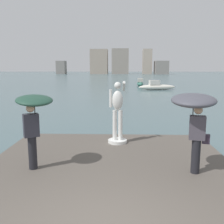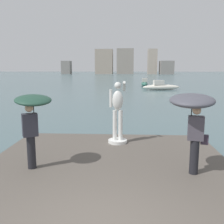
# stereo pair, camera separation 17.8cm
# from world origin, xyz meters

# --- Properties ---
(ground_plane) EXTENTS (400.00, 400.00, 0.00)m
(ground_plane) POSITION_xyz_m (0.00, 40.00, 0.00)
(ground_plane) COLOR #4C666B
(pier) EXTENTS (6.89, 9.34, 0.40)m
(pier) POSITION_xyz_m (0.00, 1.67, 0.20)
(pier) COLOR #564F47
(pier) RESTS_ON ground
(statue_white_figure) EXTENTS (0.67, 0.90, 2.20)m
(statue_white_figure) POSITION_xyz_m (0.19, 5.18, 1.38)
(statue_white_figure) COLOR white
(statue_white_figure) RESTS_ON pier
(onlooker_left) EXTENTS (1.29, 1.30, 1.99)m
(onlooker_left) POSITION_xyz_m (-1.97, 2.75, 1.89)
(onlooker_left) COLOR black
(onlooker_left) RESTS_ON pier
(onlooker_right) EXTENTS (1.31, 1.33, 2.06)m
(onlooker_right) POSITION_xyz_m (2.12, 2.61, 2.02)
(onlooker_right) COLOR black
(onlooker_right) RESTS_ON pier
(boat_mid) EXTENTS (5.46, 2.06, 1.38)m
(boat_mid) POSITION_xyz_m (5.45, 32.82, 0.49)
(boat_mid) COLOR silver
(boat_mid) RESTS_ON ground
(boat_far) EXTENTS (1.22, 4.94, 1.36)m
(boat_far) POSITION_xyz_m (3.70, 40.66, 0.50)
(boat_far) COLOR #336B5B
(boat_far) RESTS_ON ground
(distant_skyline) EXTENTS (59.60, 13.19, 13.49)m
(distant_skyline) POSITION_xyz_m (-1.16, 136.87, 6.02)
(distant_skyline) COLOR gray
(distant_skyline) RESTS_ON ground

